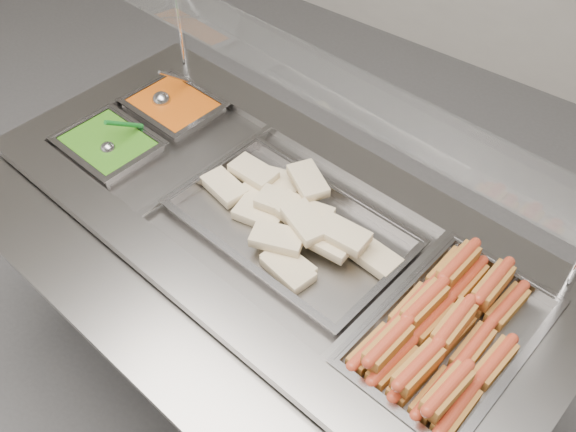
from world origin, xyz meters
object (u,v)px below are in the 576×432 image
Objects in this scene: sneeze_guard at (328,81)px; serving_spoon at (111,145)px; steam_counter at (278,300)px; ladle at (163,99)px; pan_wraps at (290,229)px; pan_hotdogs at (449,340)px.

serving_spoon is at bearing -154.05° from sneeze_guard.
ladle is at bearing 164.23° from steam_counter.
ladle is 1.06× the size of serving_spoon.
serving_spoon is at bearing -171.28° from steam_counter.
steam_counter is at bearing 8.72° from serving_spoon.
pan_wraps is 4.00× the size of serving_spoon.
serving_spoon is (-0.57, -0.28, -0.32)m from sneeze_guard.
sneeze_guard is 0.71m from serving_spoon.
sneeze_guard is 0.69m from ladle.
ladle reaches higher than pan_wraps.
ladle is at bearing -177.66° from sneeze_guard.
ladle reaches higher than pan_hotdogs.
steam_counter is 0.38m from pan_wraps.
serving_spoon is (0.04, -0.25, 0.00)m from ladle.
pan_hotdogs is at bearing -24.26° from sneeze_guard.
sneeze_guard reaches higher than serving_spoon.
steam_counter is at bearing -15.77° from ladle.
pan_hotdogs is (0.54, -0.24, -0.36)m from sneeze_guard.
sneeze_guard is at bearing 100.37° from pan_wraps.
pan_wraps is (-0.50, 0.04, 0.01)m from pan_hotdogs.
ladle is at bearing 169.33° from pan_hotdogs.
pan_wraps is (0.04, -0.20, -0.35)m from sneeze_guard.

